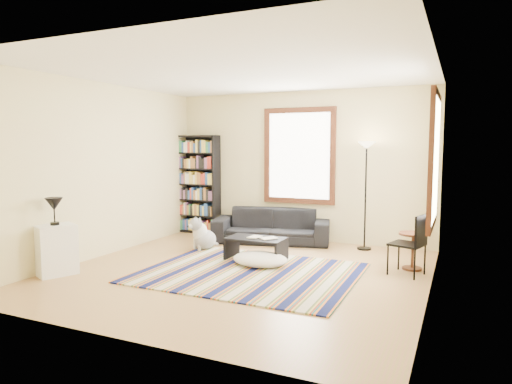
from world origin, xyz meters
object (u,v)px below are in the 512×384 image
at_px(floor_cushion, 260,259).
at_px(white_cabinet, 56,250).
at_px(floor_lamp, 365,196).
at_px(side_table, 413,251).
at_px(dog, 205,233).
at_px(sofa, 272,226).
at_px(folding_chair, 407,244).
at_px(coffee_table, 256,249).
at_px(bookshelf, 198,184).

bearing_deg(floor_cushion, white_cabinet, -146.94).
relative_size(floor_cushion, floor_lamp, 0.45).
distance_m(floor_lamp, side_table, 1.49).
height_order(white_cabinet, dog, white_cabinet).
distance_m(sofa, folding_chair, 2.82).
bearing_deg(coffee_table, dog, 163.57).
xyz_separation_m(sofa, coffee_table, (0.30, -1.36, -0.13)).
xyz_separation_m(bookshelf, floor_lamp, (3.45, -0.17, -0.07)).
bearing_deg(side_table, folding_chair, -98.95).
bearing_deg(floor_lamp, sofa, -176.63).
relative_size(floor_cushion, folding_chair, 0.98).
height_order(sofa, white_cabinet, white_cabinet).
distance_m(side_table, folding_chair, 0.36).
height_order(floor_cushion, floor_lamp, floor_lamp).
xyz_separation_m(sofa, dog, (-0.82, -1.03, -0.03)).
distance_m(bookshelf, side_table, 4.55).
height_order(floor_lamp, dog, floor_lamp).
bearing_deg(white_cabinet, dog, 88.19).
distance_m(bookshelf, white_cabinet, 3.56).
xyz_separation_m(floor_cushion, floor_lamp, (1.20, 1.75, 0.82)).
relative_size(side_table, folding_chair, 0.63).
height_order(coffee_table, side_table, side_table).
relative_size(sofa, dog, 3.78).
bearing_deg(bookshelf, floor_cushion, -40.58).
relative_size(side_table, dog, 0.96).
bearing_deg(bookshelf, white_cabinet, -92.78).
distance_m(floor_lamp, dog, 2.83).
bearing_deg(floor_lamp, dog, -155.90).
distance_m(coffee_table, floor_cushion, 0.36).
relative_size(coffee_table, white_cabinet, 1.29).
distance_m(sofa, coffee_table, 1.39).
relative_size(bookshelf, dog, 3.55).
bearing_deg(dog, bookshelf, 150.13).
bearing_deg(dog, sofa, 75.97).
bearing_deg(floor_cushion, coffee_table, 124.06).
relative_size(floor_cushion, white_cabinet, 1.20).
xyz_separation_m(folding_chair, dog, (-3.35, 0.20, -0.15)).
height_order(folding_chair, white_cabinet, folding_chair).
height_order(floor_cushion, dog, dog).
height_order(floor_cushion, folding_chair, folding_chair).
bearing_deg(coffee_table, white_cabinet, -139.87).
distance_m(folding_chair, white_cabinet, 4.88).
bearing_deg(coffee_table, side_table, 11.13).
relative_size(folding_chair, white_cabinet, 1.23).
bearing_deg(sofa, floor_lamp, -10.48).
distance_m(side_table, white_cabinet, 5.06).
relative_size(side_table, white_cabinet, 0.77).
relative_size(coffee_table, folding_chair, 1.05).
bearing_deg(white_cabinet, floor_lamp, 67.30).
height_order(side_table, dog, dog).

